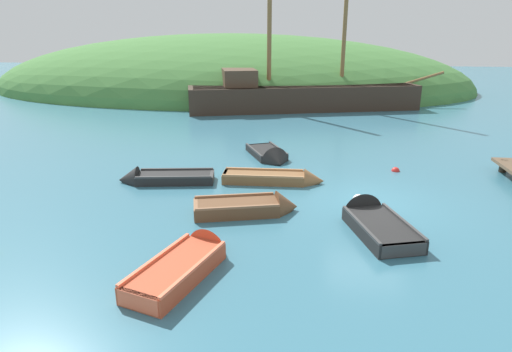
{
  "coord_description": "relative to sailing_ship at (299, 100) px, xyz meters",
  "views": [
    {
      "loc": [
        -2.08,
        -13.37,
        5.24
      ],
      "look_at": [
        -3.86,
        1.57,
        0.23
      ],
      "focal_mm": 30.59,
      "sensor_mm": 36.0,
      "label": 1
    }
  ],
  "objects": [
    {
      "name": "rowboat_portside",
      "position": [
        -0.96,
        -19.04,
        -0.48
      ],
      "size": [
        3.31,
        1.82,
        1.03
      ],
      "rotation": [
        0.0,
        0.0,
        0.26
      ],
      "color": "brown",
      "rests_on": "ground"
    },
    {
      "name": "rowboat_outer_right",
      "position": [
        -4.66,
        -16.63,
        -0.51
      ],
      "size": [
        3.55,
        1.52,
        1.0
      ],
      "rotation": [
        0.0,
        0.0,
        3.29
      ],
      "color": "black",
      "rests_on": "ground"
    },
    {
      "name": "rowboat_near_dock",
      "position": [
        -0.38,
        -16.17,
        -0.5
      ],
      "size": [
        3.69,
        1.01,
        0.88
      ],
      "rotation": [
        0.0,
        0.0,
        0.03
      ],
      "color": "brown",
      "rests_on": "ground"
    },
    {
      "name": "shore_hill",
      "position": [
        -7.03,
        10.9,
        -0.61
      ],
      "size": [
        44.98,
        26.12,
        10.13
      ],
      "primitive_type": "ellipsoid",
      "color": "#477F3D",
      "rests_on": "ground"
    },
    {
      "name": "rowboat_outer_left",
      "position": [
        2.53,
        -19.66,
        -0.49
      ],
      "size": [
        2.11,
        3.33,
        1.23
      ],
      "rotation": [
        0.0,
        0.0,
        1.86
      ],
      "color": "black",
      "rests_on": "ground"
    },
    {
      "name": "rowboat_center",
      "position": [
        -2.0,
        -22.51,
        -0.47
      ],
      "size": [
        2.01,
        3.44,
        1.04
      ],
      "rotation": [
        0.0,
        0.0,
        1.26
      ],
      "color": "#C64C2D",
      "rests_on": "ground"
    },
    {
      "name": "buoy_red",
      "position": [
        4.13,
        -14.26,
        -0.61
      ],
      "size": [
        0.32,
        0.32,
        0.32
      ],
      "primitive_type": "sphere",
      "color": "red",
      "rests_on": "ground"
    },
    {
      "name": "rowboat_far",
      "position": [
        -0.92,
        -13.1,
        -0.53
      ],
      "size": [
        2.29,
        3.15,
        1.16
      ],
      "rotation": [
        0.0,
        0.0,
        5.14
      ],
      "color": "black",
      "rests_on": "ground"
    },
    {
      "name": "buoy_white",
      "position": [
        2.36,
        -17.57,
        -0.61
      ],
      "size": [
        0.37,
        0.37,
        0.37
      ],
      "primitive_type": "sphere",
      "color": "white",
      "rests_on": "ground"
    },
    {
      "name": "ground_plane",
      "position": [
        2.68,
        -17.79,
        -0.61
      ],
      "size": [
        120.0,
        120.0,
        0.0
      ],
      "primitive_type": "plane",
      "color": "teal"
    },
    {
      "name": "sailing_ship",
      "position": [
        0.0,
        0.0,
        0.0
      ],
      "size": [
        18.44,
        8.05,
        12.59
      ],
      "rotation": [
        0.0,
        0.0,
        0.27
      ],
      "color": "#38281E",
      "rests_on": "ground"
    }
  ]
}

